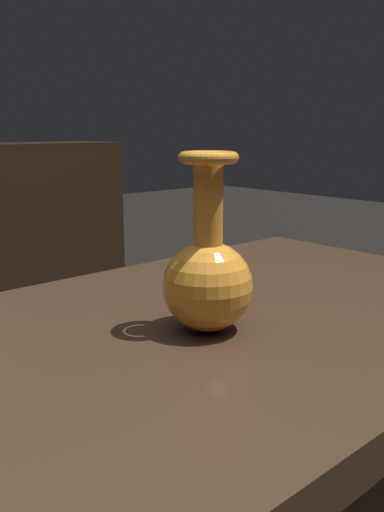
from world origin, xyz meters
TOP-DOWN VIEW (x-y plane):
  - vase_centerpiece at (0.03, -0.03)m, footprint 0.12×0.12m

SIDE VIEW (x-z plane):
  - vase_centerpiece at x=0.03m, z-range 0.76..0.99m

